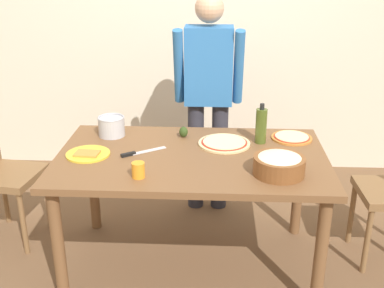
{
  "coord_description": "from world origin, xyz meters",
  "views": [
    {
      "loc": [
        0.14,
        -2.63,
        1.9
      ],
      "look_at": [
        0.0,
        0.05,
        0.81
      ],
      "focal_mm": 45.3,
      "sensor_mm": 36.0,
      "label": 1
    }
  ],
  "objects_px": {
    "plate_with_slice": "(88,154)",
    "cup_orange": "(138,170)",
    "popcorn_bowl": "(279,164)",
    "dining_table": "(192,169)",
    "pizza_raw_on_board": "(224,143)",
    "chef_knife": "(138,153)",
    "steel_pot": "(111,126)",
    "person_cook": "(208,91)",
    "avocado": "(184,132)",
    "olive_oil_bottle": "(261,126)",
    "pizza_cooked_on_tray": "(292,137)"
  },
  "relations": [
    {
      "from": "plate_with_slice",
      "to": "cup_orange",
      "type": "distance_m",
      "value": 0.45
    },
    {
      "from": "plate_with_slice",
      "to": "popcorn_bowl",
      "type": "bearing_deg",
      "value": -10.39
    },
    {
      "from": "plate_with_slice",
      "to": "cup_orange",
      "type": "height_order",
      "value": "cup_orange"
    },
    {
      "from": "dining_table",
      "to": "pizza_raw_on_board",
      "type": "bearing_deg",
      "value": 42.58
    },
    {
      "from": "dining_table",
      "to": "chef_knife",
      "type": "xyz_separation_m",
      "value": [
        -0.32,
        0.0,
        0.1
      ]
    },
    {
      "from": "pizza_raw_on_board",
      "to": "plate_with_slice",
      "type": "xyz_separation_m",
      "value": [
        -0.81,
        -0.21,
        -0.0
      ]
    },
    {
      "from": "plate_with_slice",
      "to": "steel_pot",
      "type": "bearing_deg",
      "value": 77.02
    },
    {
      "from": "dining_table",
      "to": "chef_knife",
      "type": "distance_m",
      "value": 0.33
    },
    {
      "from": "popcorn_bowl",
      "to": "plate_with_slice",
      "type": "bearing_deg",
      "value": 169.61
    },
    {
      "from": "plate_with_slice",
      "to": "popcorn_bowl",
      "type": "relative_size",
      "value": 0.93
    },
    {
      "from": "person_cook",
      "to": "chef_knife",
      "type": "xyz_separation_m",
      "value": [
        -0.4,
        -0.75,
        -0.17
      ]
    },
    {
      "from": "plate_with_slice",
      "to": "cup_orange",
      "type": "xyz_separation_m",
      "value": [
        0.35,
        -0.28,
        0.03
      ]
    },
    {
      "from": "avocado",
      "to": "person_cook",
      "type": "bearing_deg",
      "value": 72.09
    },
    {
      "from": "steel_pot",
      "to": "chef_knife",
      "type": "bearing_deg",
      "value": -53.26
    },
    {
      "from": "steel_pot",
      "to": "olive_oil_bottle",
      "type": "bearing_deg",
      "value": -4.34
    },
    {
      "from": "pizza_cooked_on_tray",
      "to": "steel_pot",
      "type": "relative_size",
      "value": 1.5
    },
    {
      "from": "pizza_raw_on_board",
      "to": "chef_knife",
      "type": "distance_m",
      "value": 0.54
    },
    {
      "from": "person_cook",
      "to": "pizza_cooked_on_tray",
      "type": "relative_size",
      "value": 6.24
    },
    {
      "from": "dining_table",
      "to": "plate_with_slice",
      "type": "distance_m",
      "value": 0.62
    },
    {
      "from": "plate_with_slice",
      "to": "popcorn_bowl",
      "type": "height_order",
      "value": "popcorn_bowl"
    },
    {
      "from": "pizza_cooked_on_tray",
      "to": "chef_knife",
      "type": "bearing_deg",
      "value": -162.83
    },
    {
      "from": "popcorn_bowl",
      "to": "pizza_raw_on_board",
      "type": "bearing_deg",
      "value": 124.92
    },
    {
      "from": "pizza_raw_on_board",
      "to": "steel_pot",
      "type": "bearing_deg",
      "value": 171.07
    },
    {
      "from": "plate_with_slice",
      "to": "pizza_raw_on_board",
      "type": "bearing_deg",
      "value": 14.85
    },
    {
      "from": "dining_table",
      "to": "avocado",
      "type": "relative_size",
      "value": 22.86
    },
    {
      "from": "pizza_cooked_on_tray",
      "to": "steel_pot",
      "type": "xyz_separation_m",
      "value": [
        -1.17,
        -0.0,
        0.06
      ]
    },
    {
      "from": "popcorn_bowl",
      "to": "chef_knife",
      "type": "distance_m",
      "value": 0.84
    },
    {
      "from": "popcorn_bowl",
      "to": "avocado",
      "type": "height_order",
      "value": "popcorn_bowl"
    },
    {
      "from": "pizza_cooked_on_tray",
      "to": "popcorn_bowl",
      "type": "xyz_separation_m",
      "value": [
        -0.14,
        -0.53,
        0.05
      ]
    },
    {
      "from": "pizza_raw_on_board",
      "to": "cup_orange",
      "type": "bearing_deg",
      "value": -133.05
    },
    {
      "from": "plate_with_slice",
      "to": "steel_pot",
      "type": "xyz_separation_m",
      "value": [
        0.08,
        0.33,
        0.06
      ]
    },
    {
      "from": "pizza_raw_on_board",
      "to": "avocado",
      "type": "height_order",
      "value": "avocado"
    },
    {
      "from": "pizza_cooked_on_tray",
      "to": "pizza_raw_on_board",
      "type": "bearing_deg",
      "value": -164.94
    },
    {
      "from": "olive_oil_bottle",
      "to": "dining_table",
      "type": "bearing_deg",
      "value": -152.32
    },
    {
      "from": "dining_table",
      "to": "pizza_raw_on_board",
      "type": "relative_size",
      "value": 4.92
    },
    {
      "from": "dining_table",
      "to": "avocado",
      "type": "bearing_deg",
      "value": 103.01
    },
    {
      "from": "pizza_raw_on_board",
      "to": "avocado",
      "type": "xyz_separation_m",
      "value": [
        -0.26,
        0.11,
        0.03
      ]
    },
    {
      "from": "cup_orange",
      "to": "chef_knife",
      "type": "distance_m",
      "value": 0.32
    },
    {
      "from": "olive_oil_bottle",
      "to": "avocado",
      "type": "distance_m",
      "value": 0.5
    },
    {
      "from": "cup_orange",
      "to": "steel_pot",
      "type": "bearing_deg",
      "value": 113.87
    },
    {
      "from": "pizza_cooked_on_tray",
      "to": "popcorn_bowl",
      "type": "distance_m",
      "value": 0.55
    },
    {
      "from": "pizza_raw_on_board",
      "to": "chef_knife",
      "type": "bearing_deg",
      "value": -161.08
    },
    {
      "from": "popcorn_bowl",
      "to": "cup_orange",
      "type": "relative_size",
      "value": 3.29
    },
    {
      "from": "person_cook",
      "to": "steel_pot",
      "type": "xyz_separation_m",
      "value": [
        -0.62,
        -0.46,
        -0.11
      ]
    },
    {
      "from": "person_cook",
      "to": "pizza_cooked_on_tray",
      "type": "height_order",
      "value": "person_cook"
    },
    {
      "from": "person_cook",
      "to": "pizza_raw_on_board",
      "type": "xyz_separation_m",
      "value": [
        0.11,
        -0.58,
        -0.17
      ]
    },
    {
      "from": "person_cook",
      "to": "plate_with_slice",
      "type": "relative_size",
      "value": 6.23
    },
    {
      "from": "dining_table",
      "to": "steel_pot",
      "type": "height_order",
      "value": "steel_pot"
    },
    {
      "from": "person_cook",
      "to": "steel_pot",
      "type": "distance_m",
      "value": 0.78
    },
    {
      "from": "person_cook",
      "to": "chef_knife",
      "type": "height_order",
      "value": "person_cook"
    }
  ]
}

